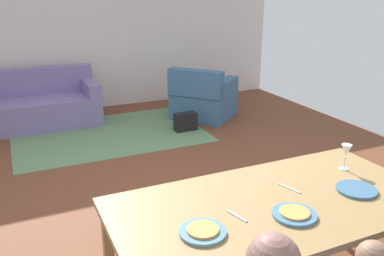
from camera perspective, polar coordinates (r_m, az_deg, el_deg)
name	(u,v)px	position (r m, az deg, el deg)	size (l,w,h in m)	color
ground_plane	(161,181)	(4.45, -4.35, -7.42)	(6.67, 6.27, 0.02)	brown
back_wall	(91,28)	(7.10, -13.90, 13.46)	(6.67, 0.10, 2.70)	silver
dining_table	(275,211)	(2.55, 11.52, -11.32)	(1.97, 1.00, 0.76)	#A4804E
plate_near_man	(203,232)	(2.18, 1.52, -14.35)	(0.25, 0.25, 0.02)	slate
pizza_near_man	(203,229)	(2.17, 1.53, -14.02)	(0.17, 0.17, 0.01)	#DF934A
plate_near_child	(295,215)	(2.40, 14.18, -11.68)	(0.25, 0.25, 0.02)	teal
pizza_near_child	(295,212)	(2.39, 14.21, -11.37)	(0.17, 0.17, 0.01)	gold
plate_near_woman	(356,190)	(2.78, 22.04, -8.00)	(0.25, 0.25, 0.02)	teal
wine_glass	(346,152)	(3.02, 20.78, -3.13)	(0.07, 0.07, 0.19)	silver
fork	(237,216)	(2.34, 6.32, -12.15)	(0.02, 0.15, 0.01)	silver
knife	(289,188)	(2.69, 13.47, -8.21)	(0.01, 0.17, 0.01)	silver
area_rug	(109,134)	(5.91, -11.49, -0.80)	(2.60, 1.80, 0.01)	#5F8156
couch	(36,106)	(6.53, -20.99, 2.94)	(1.80, 0.86, 0.82)	#7B679E
armchair	(203,98)	(6.47, 1.54, 4.21)	(1.21, 1.21, 0.82)	#3C628B
handbag	(185,122)	(5.91, -0.94, 0.88)	(0.32, 0.16, 0.26)	black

